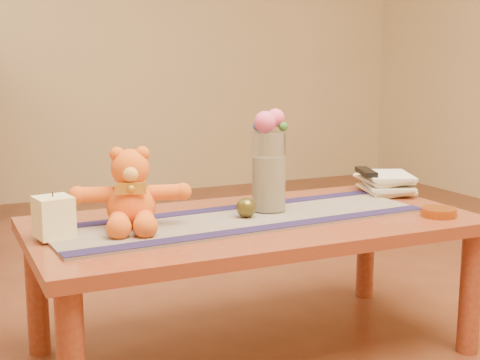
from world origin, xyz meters
name	(u,v)px	position (x,y,z in m)	size (l,w,h in m)	color
floor	(254,352)	(0.00, 0.00, 0.00)	(5.50, 5.50, 0.00)	#572919
coffee_table_top	(254,225)	(0.00, 0.00, 0.43)	(1.40, 0.70, 0.04)	maroon
table_leg_fr	(470,292)	(0.64, -0.29, 0.21)	(0.07, 0.07, 0.41)	maroon
table_leg_bl	(37,293)	(-0.64, 0.29, 0.21)	(0.07, 0.07, 0.41)	maroon
table_leg_br	(366,247)	(0.64, 0.29, 0.21)	(0.07, 0.07, 0.41)	maroon
persian_runner	(242,219)	(-0.04, 0.00, 0.45)	(1.20, 0.35, 0.01)	#1C1A49
runner_border_near	(265,228)	(-0.04, -0.14, 0.46)	(1.20, 0.06, 0.00)	#1C1540
runner_border_far	(221,209)	(-0.05, 0.15, 0.46)	(1.20, 0.06, 0.00)	#1C1540
teddy_bear	(131,189)	(-0.39, 0.05, 0.57)	(0.33, 0.27, 0.23)	orange
pillar_candle	(54,217)	(-0.62, 0.01, 0.52)	(0.10, 0.10, 0.12)	#FFF4BB
candle_wick	(53,195)	(-0.62, 0.01, 0.58)	(0.00, 0.00, 0.01)	black
glass_vase	(269,172)	(0.08, 0.06, 0.59)	(0.11, 0.11, 0.26)	silver
potpourri_fill	(269,184)	(0.08, 0.06, 0.55)	(0.09, 0.09, 0.18)	beige
rose_left	(265,122)	(0.06, 0.05, 0.75)	(0.07, 0.07, 0.07)	#E9528C
rose_right	(275,118)	(0.10, 0.06, 0.76)	(0.06, 0.06, 0.06)	#E9528C
blue_flower_back	(267,122)	(0.09, 0.09, 0.75)	(0.04, 0.04, 0.04)	#494C9E
blue_flower_side	(258,126)	(0.05, 0.08, 0.74)	(0.04, 0.04, 0.04)	#494C9E
leaf_sprig	(283,127)	(0.12, 0.04, 0.74)	(0.03, 0.03, 0.03)	#33662D
bronze_ball	(246,208)	(-0.03, 0.00, 0.49)	(0.06, 0.06, 0.06)	#4A4218
book_bottom	(365,191)	(0.56, 0.19, 0.46)	(0.17, 0.22, 0.02)	#F7E4BF
book_lower	(367,186)	(0.56, 0.19, 0.48)	(0.16, 0.22, 0.02)	#F7E4BF
book_upper	(363,181)	(0.55, 0.20, 0.50)	(0.17, 0.22, 0.02)	#F7E4BF
book_top	(366,176)	(0.56, 0.19, 0.52)	(0.16, 0.22, 0.02)	#F7E4BF
tv_remote	(366,172)	(0.55, 0.18, 0.54)	(0.04, 0.16, 0.02)	black
amber_dish	(439,212)	(0.56, -0.22, 0.46)	(0.11, 0.11, 0.03)	#BF5914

